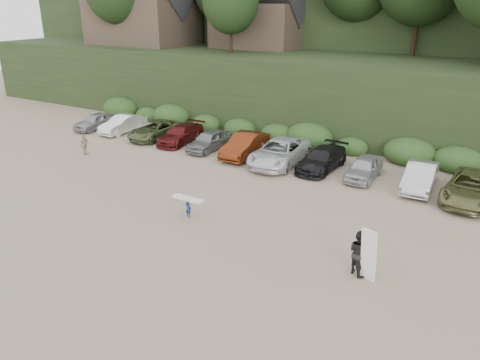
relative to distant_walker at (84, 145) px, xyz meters
The scene contains 5 objects.
ground 16.18m from the distant_walker, 16.30° to the right, with size 120.00×120.00×0.00m, color tan.
parked_cars 14.77m from the distant_walker, 21.96° to the left, with size 36.50×6.13×1.64m.
distant_walker is the anchor object (origin of this frame).
child_surfer 13.26m from the distant_walker, 19.78° to the right, with size 1.76×0.50×1.05m.
adult_surfer 22.19m from the distant_walker, 13.71° to the right, with size 1.40×1.13×2.27m.
Camera 1 is at (10.26, -17.18, 10.44)m, focal length 35.00 mm.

